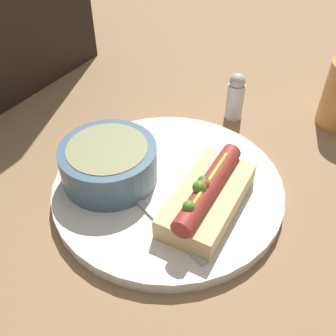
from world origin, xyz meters
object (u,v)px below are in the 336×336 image
at_px(hot_dog, 208,196).
at_px(spoon, 140,201).
at_px(salt_shaker, 237,97).
at_px(soup_bowl, 109,161).

height_order(hot_dog, spoon, hot_dog).
xyz_separation_m(spoon, salt_shaker, (0.25, -0.01, 0.02)).
distance_m(hot_dog, soup_bowl, 0.13).
bearing_deg(soup_bowl, salt_shaker, -16.99).
xyz_separation_m(hot_dog, salt_shaker, (0.22, 0.06, 0.00)).
bearing_deg(spoon, salt_shaker, -74.39).
bearing_deg(salt_shaker, hot_dog, -164.47).
distance_m(soup_bowl, spoon, 0.07).
xyz_separation_m(hot_dog, spoon, (-0.04, 0.07, -0.02)).
distance_m(hot_dog, spoon, 0.08).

